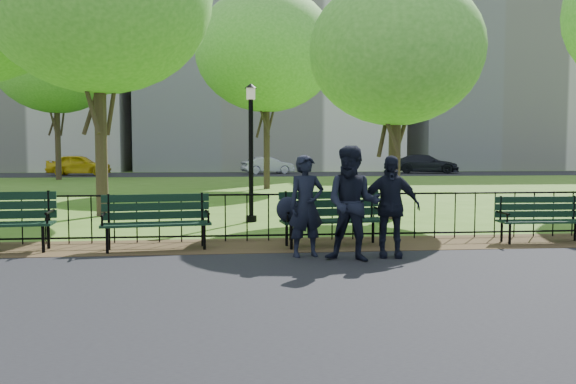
{
  "coord_description": "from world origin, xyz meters",
  "views": [
    {
      "loc": [
        -1.7,
        -8.35,
        1.65
      ],
      "look_at": [
        -0.69,
        1.5,
        0.96
      ],
      "focal_mm": 35.0,
      "sensor_mm": 36.0,
      "label": 1
    }
  ],
  "objects": [
    {
      "name": "tree_near_e",
      "position": [
        2.35,
        5.24,
        4.13
      ],
      "size": [
        4.27,
        4.27,
        5.95
      ],
      "color": "#2D2116",
      "rests_on": "ground"
    },
    {
      "name": "asphalt_path",
      "position": [
        0.0,
        -3.4,
        0.01
      ],
      "size": [
        60.0,
        9.2,
        0.01
      ],
      "primitive_type": "cube",
      "color": "black",
      "rests_on": "ground"
    },
    {
      "name": "park_bench_left_a",
      "position": [
        -2.96,
        1.32,
        0.59
      ],
      "size": [
        1.86,
        0.79,
        1.03
      ],
      "rotation": [
        0.0,
        0.0,
        0.13
      ],
      "color": "black",
      "rests_on": "ground"
    },
    {
      "name": "person_left",
      "position": [
        -0.51,
        0.38,
        0.81
      ],
      "size": [
        0.65,
        0.5,
        1.61
      ],
      "primitive_type": "imported",
      "rotation": [
        0.0,
        0.0,
        0.21
      ],
      "color": "black",
      "rests_on": "asphalt_path"
    },
    {
      "name": "sedan_silver",
      "position": [
        1.2,
        35.39,
        0.68
      ],
      "size": [
        4.26,
        2.5,
        1.33
      ],
      "primitive_type": "imported",
      "rotation": [
        0.0,
        0.0,
        1.86
      ],
      "color": "#9C9EA3",
      "rests_on": "far_street"
    },
    {
      "name": "dirt_strip",
      "position": [
        0.0,
        1.5,
        0.01
      ],
      "size": [
        60.0,
        1.6,
        0.01
      ],
      "primitive_type": "cube",
      "color": "#382917",
      "rests_on": "ground"
    },
    {
      "name": "park_bench_main",
      "position": [
        -0.22,
        1.27,
        0.64
      ],
      "size": [
        1.99,
        0.78,
        1.05
      ],
      "rotation": [
        0.0,
        0.0,
        0.12
      ],
      "color": "black",
      "rests_on": "ground"
    },
    {
      "name": "apartment_west",
      "position": [
        -22.0,
        48.0,
        13.0
      ],
      "size": [
        22.0,
        15.0,
        26.0
      ],
      "primitive_type": "cube",
      "color": "beige",
      "rests_on": "ground"
    },
    {
      "name": "sedan_dark",
      "position": [
        13.9,
        35.4,
        0.77
      ],
      "size": [
        5.59,
        3.49,
        1.51
      ],
      "primitive_type": "imported",
      "rotation": [
        0.0,
        0.0,
        1.29
      ],
      "color": "black",
      "rests_on": "far_street"
    },
    {
      "name": "person_right",
      "position": [
        0.79,
        0.21,
        0.81
      ],
      "size": [
        0.99,
        0.54,
        1.6
      ],
      "primitive_type": "imported",
      "rotation": [
        0.0,
        0.0,
        -0.17
      ],
      "color": "black",
      "rests_on": "asphalt_path"
    },
    {
      "name": "far_street",
      "position": [
        0.0,
        35.0,
        0.01
      ],
      "size": [
        70.0,
        9.0,
        0.01
      ],
      "primitive_type": "cube",
      "color": "black",
      "rests_on": "ground"
    },
    {
      "name": "apartment_mid",
      "position": [
        2.0,
        48.0,
        15.0
      ],
      "size": [
        24.0,
        15.0,
        30.0
      ],
      "primitive_type": "cube",
      "color": "silver",
      "rests_on": "ground"
    },
    {
      "name": "lamppost",
      "position": [
        -1.21,
        5.06,
        1.79
      ],
      "size": [
        0.3,
        0.3,
        3.29
      ],
      "color": "black",
      "rests_on": "ground"
    },
    {
      "name": "taxi",
      "position": [
        -12.72,
        34.05,
        0.78
      ],
      "size": [
        4.51,
        1.87,
        1.53
      ],
      "primitive_type": "imported",
      "rotation": [
        0.0,
        0.0,
        1.56
      ],
      "color": "gold",
      "rests_on": "far_street"
    },
    {
      "name": "park_bench_right_a",
      "position": [
        3.97,
        1.36,
        0.53
      ],
      "size": [
        1.64,
        0.56,
        0.92
      ],
      "rotation": [
        0.0,
        0.0,
        -0.04
      ],
      "color": "black",
      "rests_on": "ground"
    },
    {
      "name": "ground",
      "position": [
        0.0,
        0.0,
        0.0
      ],
      "size": [
        120.0,
        120.0,
        0.0
      ],
      "primitive_type": "plane",
      "color": "#416B1C"
    },
    {
      "name": "tree_far_w",
      "position": [
        -12.22,
        27.37,
        7.22
      ],
      "size": [
        7.46,
        7.46,
        10.4
      ],
      "color": "#2D2116",
      "rests_on": "ground"
    },
    {
      "name": "apartment_east",
      "position": [
        26.0,
        48.0,
        12.0
      ],
      "size": [
        20.0,
        15.0,
        24.0
      ],
      "primitive_type": "cube",
      "color": "beige",
      "rests_on": "ground"
    },
    {
      "name": "tree_far_c",
      "position": [
        -0.04,
        17.36,
        6.25
      ],
      "size": [
        6.45,
        6.45,
        9.0
      ],
      "color": "#2D2116",
      "rests_on": "ground"
    },
    {
      "name": "iron_fence",
      "position": [
        0.0,
        2.0,
        0.5
      ],
      "size": [
        24.06,
        0.06,
        1.0
      ],
      "color": "black",
      "rests_on": "ground"
    },
    {
      "name": "person_mid",
      "position": [
        0.14,
        -0.07,
        0.89
      ],
      "size": [
        0.95,
        0.71,
        1.75
      ],
      "primitive_type": "imported",
      "rotation": [
        0.0,
        0.0,
        -0.35
      ],
      "color": "black",
      "rests_on": "asphalt_path"
    }
  ]
}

